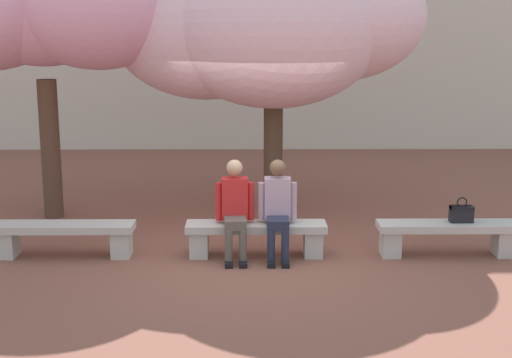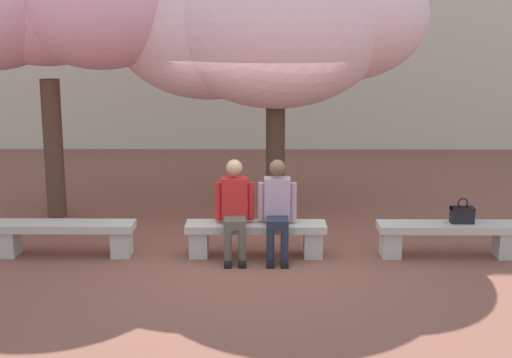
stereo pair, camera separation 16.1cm
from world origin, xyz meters
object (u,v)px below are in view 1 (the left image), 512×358
handbag (461,213)px  cherry_tree_secondary (39,9)px  stone_bench_west_end (64,234)px  cherry_tree_main (267,23)px  person_seated_right (278,206)px  stone_bench_near_west (256,234)px  person_seated_left (235,206)px  stone_bench_center (447,233)px

handbag → cherry_tree_secondary: 6.81m
stone_bench_west_end → cherry_tree_main: 4.54m
person_seated_right → cherry_tree_secondary: bearing=150.0°
stone_bench_west_end → stone_bench_near_west: bearing=0.0°
person_seated_left → stone_bench_near_west: bearing=11.0°
person_seated_left → handbag: 2.99m
person_seated_right → stone_bench_near_west: bearing=169.1°
person_seated_left → cherry_tree_secondary: bearing=145.6°
stone_bench_near_west → cherry_tree_main: size_ratio=0.37×
person_seated_left → cherry_tree_secondary: 4.41m
person_seated_right → handbag: bearing=1.8°
stone_bench_west_end → cherry_tree_secondary: size_ratio=0.44×
stone_bench_west_end → handbag: handbag is taller
stone_bench_center → cherry_tree_main: size_ratio=0.37×
person_seated_left → handbag: person_seated_left is taller
stone_bench_west_end → handbag: bearing=0.3°
stone_bench_near_west → handbag: handbag is taller
cherry_tree_main → cherry_tree_secondary: size_ratio=1.18×
person_seated_left → handbag: (2.98, 0.08, -0.12)m
person_seated_right → handbag: (2.43, 0.08, -0.12)m
stone_bench_west_end → person_seated_right: 2.84m
stone_bench_center → cherry_tree_secondary: 6.78m
stone_bench_west_end → person_seated_left: person_seated_left is taller
handbag → cherry_tree_main: (-2.51, 2.35, 2.47)m
stone_bench_west_end → stone_bench_center: (5.06, 0.00, 0.00)m
stone_bench_near_west → cherry_tree_main: 3.63m
stone_bench_center → cherry_tree_main: cherry_tree_main is taller
person_seated_right → cherry_tree_main: (-0.08, 2.43, 2.35)m
stone_bench_center → stone_bench_west_end: bearing=180.0°
person_seated_left → handbag: bearing=1.5°
cherry_tree_main → person_seated_left: bearing=-101.0°
stone_bench_west_end → stone_bench_near_west: size_ratio=1.00×
stone_bench_center → person_seated_left: size_ratio=1.43×
person_seated_left → cherry_tree_secondary: (-2.97, 2.03, 2.55)m
handbag → stone_bench_near_west: bearing=-179.5°
person_seated_left → person_seated_right: size_ratio=1.00×
handbag → person_seated_left: bearing=-178.5°
stone_bench_center → cherry_tree_secondary: bearing=161.1°
cherry_tree_secondary → stone_bench_west_end: bearing=-70.2°
cherry_tree_secondary → stone_bench_near_west: bearing=-31.4°
stone_bench_near_west → stone_bench_center: size_ratio=1.00×
stone_bench_near_west → person_seated_left: (-0.28, -0.05, 0.39)m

